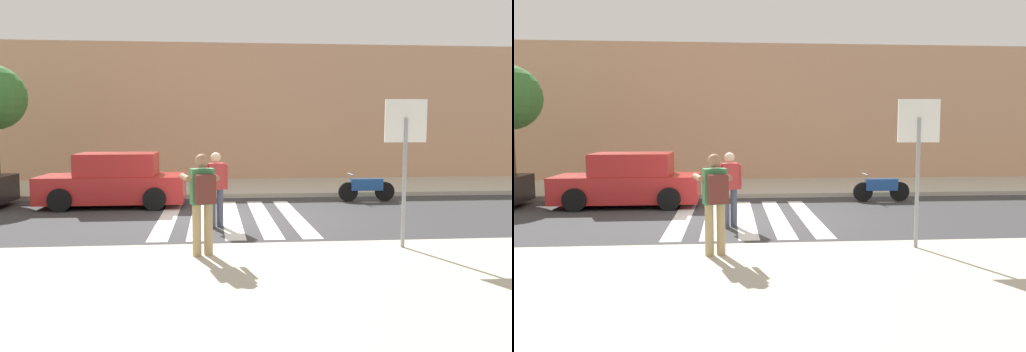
% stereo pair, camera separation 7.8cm
% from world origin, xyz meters
% --- Properties ---
extents(ground_plane, '(120.00, 120.00, 0.00)m').
position_xyz_m(ground_plane, '(0.00, 0.00, 0.00)').
color(ground_plane, '#38383A').
extents(sidewalk_near, '(60.00, 6.00, 0.14)m').
position_xyz_m(sidewalk_near, '(0.00, -6.20, 0.07)').
color(sidewalk_near, beige).
rests_on(sidewalk_near, ground).
extents(sidewalk_far, '(60.00, 4.80, 0.14)m').
position_xyz_m(sidewalk_far, '(0.00, 6.00, 0.07)').
color(sidewalk_far, beige).
rests_on(sidewalk_far, ground).
extents(building_facade_far, '(56.00, 4.00, 5.71)m').
position_xyz_m(building_facade_far, '(0.00, 10.40, 2.85)').
color(building_facade_far, tan).
rests_on(building_facade_far, ground).
extents(crosswalk_stripe_0, '(0.44, 5.20, 0.01)m').
position_xyz_m(crosswalk_stripe_0, '(-1.60, 0.20, 0.00)').
color(crosswalk_stripe_0, silver).
rests_on(crosswalk_stripe_0, ground).
extents(crosswalk_stripe_1, '(0.44, 5.20, 0.01)m').
position_xyz_m(crosswalk_stripe_1, '(-0.80, 0.20, 0.00)').
color(crosswalk_stripe_1, silver).
rests_on(crosswalk_stripe_1, ground).
extents(crosswalk_stripe_2, '(0.44, 5.20, 0.01)m').
position_xyz_m(crosswalk_stripe_2, '(0.00, 0.20, 0.00)').
color(crosswalk_stripe_2, silver).
rests_on(crosswalk_stripe_2, ground).
extents(crosswalk_stripe_3, '(0.44, 5.20, 0.01)m').
position_xyz_m(crosswalk_stripe_3, '(0.80, 0.20, 0.00)').
color(crosswalk_stripe_3, silver).
rests_on(crosswalk_stripe_3, ground).
extents(crosswalk_stripe_4, '(0.44, 5.20, 0.01)m').
position_xyz_m(crosswalk_stripe_4, '(1.60, 0.20, 0.00)').
color(crosswalk_stripe_4, silver).
rests_on(crosswalk_stripe_4, ground).
extents(stop_sign, '(0.76, 0.08, 2.66)m').
position_xyz_m(stop_sign, '(2.96, -3.75, 2.08)').
color(stop_sign, gray).
rests_on(stop_sign, sidewalk_near).
extents(photographer_with_backpack, '(0.70, 0.92, 1.72)m').
position_xyz_m(photographer_with_backpack, '(-0.63, -4.05, 1.17)').
color(photographer_with_backpack, tan).
rests_on(photographer_with_backpack, sidewalk_near).
extents(pedestrian_crossing, '(0.55, 0.36, 1.72)m').
position_xyz_m(pedestrian_crossing, '(-0.39, -0.96, 0.97)').
color(pedestrian_crossing, '#474C60').
rests_on(pedestrian_crossing, ground).
extents(parked_car_red, '(4.10, 1.92, 1.55)m').
position_xyz_m(parked_car_red, '(-3.30, 2.30, 0.73)').
color(parked_car_red, red).
rests_on(parked_car_red, ground).
extents(motorcycle, '(1.76, 0.60, 0.87)m').
position_xyz_m(motorcycle, '(4.28, 2.60, 0.41)').
color(motorcycle, black).
rests_on(motorcycle, ground).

